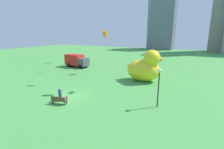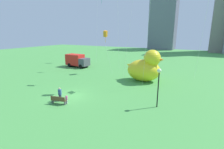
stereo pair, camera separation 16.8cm
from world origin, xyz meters
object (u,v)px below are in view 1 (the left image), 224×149
(kite_orange, at_px, (105,34))
(lamppost, at_px, (159,79))
(person_adult, at_px, (60,94))
(person_child, at_px, (67,99))
(giant_inflatable_duck, at_px, (145,68))
(box_truck, at_px, (77,61))
(park_bench, at_px, (59,100))

(kite_orange, bearing_deg, lamppost, -41.10)
(lamppost, bearing_deg, person_adult, -160.31)
(lamppost, xyz_separation_m, kite_orange, (-12.83, 11.20, 4.32))
(person_child, bearing_deg, giant_inflatable_duck, 69.57)
(person_child, bearing_deg, box_truck, 126.51)
(box_truck, bearing_deg, giant_inflatable_duck, -12.97)
(kite_orange, bearing_deg, person_adult, -79.87)
(person_adult, bearing_deg, lamppost, 19.69)
(park_bench, distance_m, person_child, 0.88)
(person_adult, distance_m, person_child, 1.26)
(park_bench, height_order, giant_inflatable_duck, giant_inflatable_duck)
(person_adult, distance_m, kite_orange, 16.43)
(park_bench, relative_size, giant_inflatable_duck, 0.29)
(person_child, relative_size, box_truck, 0.18)
(person_adult, height_order, kite_orange, kite_orange)
(person_child, height_order, kite_orange, kite_orange)
(lamppost, height_order, box_truck, lamppost)
(person_child, height_order, giant_inflatable_duck, giant_inflatable_duck)
(person_child, relative_size, lamppost, 0.24)
(lamppost, bearing_deg, park_bench, -155.72)
(giant_inflatable_duck, bearing_deg, person_adult, -115.37)
(giant_inflatable_duck, height_order, kite_orange, kite_orange)
(park_bench, relative_size, lamppost, 0.43)
(person_child, distance_m, giant_inflatable_duck, 13.77)
(box_truck, xyz_separation_m, kite_orange, (8.57, -1.71, 5.98))
(lamppost, xyz_separation_m, box_truck, (-21.40, 12.90, -1.66))
(person_adult, height_order, lamppost, lamppost)
(lamppost, distance_m, kite_orange, 17.57)
(person_adult, bearing_deg, box_truck, 124.15)
(person_child, xyz_separation_m, giant_inflatable_duck, (4.77, 12.82, 1.62))
(person_child, height_order, box_truck, box_truck)
(park_bench, xyz_separation_m, person_child, (0.71, 0.51, 0.08))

